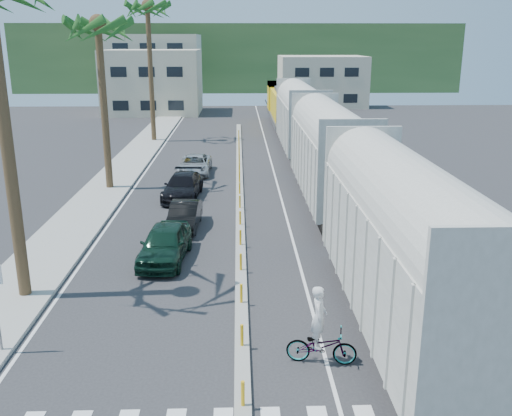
# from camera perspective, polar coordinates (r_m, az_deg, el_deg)

# --- Properties ---
(ground) EXTENTS (140.00, 140.00, 0.00)m
(ground) POSITION_cam_1_polar(r_m,az_deg,el_deg) (16.41, -1.35, -17.51)
(ground) COLOR #28282B
(ground) RESTS_ON ground
(sidewalk) EXTENTS (3.00, 90.00, 0.15)m
(sidewalk) POSITION_cam_1_polar(r_m,az_deg,el_deg) (40.56, -13.78, 3.01)
(sidewalk) COLOR gray
(sidewalk) RESTS_ON ground
(rails) EXTENTS (1.56, 100.00, 0.06)m
(rails) POSITION_cam_1_polar(r_m,az_deg,el_deg) (42.90, 5.03, 4.09)
(rails) COLOR black
(rails) RESTS_ON ground
(median) EXTENTS (0.45, 60.00, 0.85)m
(median) POSITION_cam_1_polar(r_m,az_deg,el_deg) (34.78, -1.64, 1.31)
(median) COLOR gray
(median) RESTS_ON ground
(lane_markings) EXTENTS (9.42, 90.00, 0.01)m
(lane_markings) POSITION_cam_1_polar(r_m,az_deg,el_deg) (39.74, -4.77, 3.06)
(lane_markings) COLOR silver
(lane_markings) RESTS_ON ground
(freight_train) EXTENTS (3.00, 60.94, 5.85)m
(freight_train) POSITION_cam_1_polar(r_m,az_deg,el_deg) (37.87, 5.94, 6.84)
(freight_train) COLOR #AAA89C
(freight_train) RESTS_ON ground
(palm_trees) EXTENTS (3.50, 37.20, 13.75)m
(palm_trees) POSITION_cam_1_polar(r_m,az_deg,el_deg) (37.23, -15.06, 18.44)
(palm_trees) COLOR brown
(palm_trees) RESTS_ON ground
(buildings) EXTENTS (38.00, 27.00, 10.00)m
(buildings) POSITION_cam_1_polar(r_m,az_deg,el_deg) (85.64, -6.21, 13.13)
(buildings) COLOR #BEB697
(buildings) RESTS_ON ground
(hillside) EXTENTS (80.00, 20.00, 12.00)m
(hillside) POSITION_cam_1_polar(r_m,az_deg,el_deg) (113.66, -1.83, 14.84)
(hillside) COLOR #385628
(hillside) RESTS_ON ground
(car_lead) EXTENTS (2.58, 4.90, 1.57)m
(car_lead) POSITION_cam_1_polar(r_m,az_deg,el_deg) (24.80, -9.10, -3.52)
(car_lead) COLOR black
(car_lead) RESTS_ON ground
(car_second) EXTENTS (1.79, 4.17, 1.33)m
(car_second) POSITION_cam_1_polar(r_m,az_deg,el_deg) (28.94, -7.16, -0.77)
(car_second) COLOR black
(car_second) RESTS_ON ground
(car_third) EXTENTS (2.76, 5.29, 1.45)m
(car_third) POSITION_cam_1_polar(r_m,az_deg,el_deg) (34.55, -7.35, 2.17)
(car_third) COLOR black
(car_third) RESTS_ON ground
(car_rear) EXTENTS (2.45, 4.88, 1.32)m
(car_rear) POSITION_cam_1_polar(r_m,az_deg,el_deg) (40.87, -6.15, 4.34)
(car_rear) COLOR #B0B3B5
(car_rear) RESTS_ON ground
(cyclist) EXTENTS (1.41, 2.31, 2.44)m
(cyclist) POSITION_cam_1_polar(r_m,az_deg,el_deg) (17.19, 6.50, -12.89)
(cyclist) COLOR #9EA0A5
(cyclist) RESTS_ON ground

